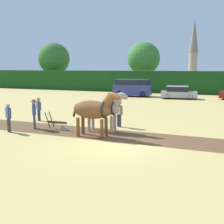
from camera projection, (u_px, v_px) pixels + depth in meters
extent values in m
plane|color=tan|center=(113.00, 145.00, 13.36)|extent=(240.00, 240.00, 0.00)
cube|color=brown|center=(40.00, 128.00, 17.09)|extent=(25.86, 3.05, 0.01)
cube|color=#194719|center=(185.00, 82.00, 39.51)|extent=(71.25, 1.76, 3.15)
cylinder|color=#4C3823|center=(55.00, 77.00, 51.54)|extent=(0.44, 0.44, 3.66)
sphere|color=#2D6628|center=(54.00, 59.00, 51.01)|extent=(5.68, 5.68, 5.68)
cylinder|color=#423323|center=(143.00, 79.00, 46.07)|extent=(0.44, 0.44, 3.65)
sphere|color=#387533|center=(144.00, 58.00, 45.55)|extent=(5.30, 5.30, 5.30)
cylinder|color=gray|center=(193.00, 66.00, 80.75)|extent=(2.43, 2.43, 7.82)
cone|color=slate|center=(194.00, 35.00, 79.38)|extent=(2.68, 2.68, 9.56)
ellipsoid|color=brown|center=(92.00, 110.00, 14.84)|extent=(2.17, 1.06, 0.97)
cylinder|color=brown|center=(106.00, 127.00, 14.99)|extent=(0.18, 0.18, 1.01)
cylinder|color=brown|center=(102.00, 129.00, 14.47)|extent=(0.18, 0.18, 1.01)
cylinder|color=brown|center=(83.00, 125.00, 15.50)|extent=(0.18, 0.18, 1.01)
cylinder|color=brown|center=(78.00, 127.00, 14.99)|extent=(0.18, 0.18, 1.01)
cylinder|color=brown|center=(108.00, 101.00, 14.43)|extent=(0.82, 0.47, 0.88)
ellipsoid|color=brown|center=(115.00, 96.00, 14.24)|extent=(0.68, 0.27, 0.54)
cube|color=black|center=(111.00, 97.00, 14.33)|extent=(0.40, 0.09, 0.53)
cylinder|color=black|center=(75.00, 110.00, 15.23)|extent=(0.30, 0.13, 0.71)
torus|color=black|center=(105.00, 109.00, 14.55)|extent=(0.13, 0.98, 0.98)
ellipsoid|color=#B2A38E|center=(102.00, 108.00, 16.04)|extent=(2.17, 0.98, 0.90)
cylinder|color=#B2A38E|center=(115.00, 123.00, 16.16)|extent=(0.18, 0.18, 0.96)
cylinder|color=#B2A38E|center=(111.00, 125.00, 15.68)|extent=(0.18, 0.18, 0.96)
cylinder|color=#B2A38E|center=(93.00, 121.00, 16.67)|extent=(0.18, 0.18, 0.96)
cylinder|color=#B2A38E|center=(89.00, 123.00, 16.20)|extent=(0.18, 0.18, 0.96)
cylinder|color=#B2A38E|center=(117.00, 100.00, 15.63)|extent=(0.78, 0.44, 0.85)
ellipsoid|color=#B2A38E|center=(123.00, 96.00, 15.44)|extent=(0.68, 0.27, 0.54)
cube|color=gray|center=(120.00, 97.00, 15.53)|extent=(0.39, 0.09, 0.52)
cylinder|color=gray|center=(86.00, 109.00, 16.43)|extent=(0.30, 0.13, 0.71)
torus|color=black|center=(114.00, 107.00, 15.75)|extent=(0.13, 0.91, 0.91)
cube|color=#4C331E|center=(57.00, 122.00, 16.54)|extent=(1.22, 0.12, 0.12)
cube|color=#939399|center=(65.00, 129.00, 16.42)|extent=(0.48, 0.21, 0.39)
cylinder|color=#4C331E|center=(51.00, 119.00, 16.91)|extent=(0.40, 0.07, 0.96)
cylinder|color=#4C331E|center=(48.00, 121.00, 16.55)|extent=(0.40, 0.07, 0.96)
cylinder|color=#4C4C4C|center=(34.00, 121.00, 16.94)|extent=(0.14, 0.14, 0.86)
cylinder|color=#4C4C4C|center=(35.00, 122.00, 16.73)|extent=(0.14, 0.14, 0.86)
cube|color=#3D5184|center=(34.00, 110.00, 16.72)|extent=(0.47, 0.51, 0.61)
sphere|color=tan|center=(34.00, 102.00, 16.65)|extent=(0.23, 0.23, 0.23)
cylinder|color=#3D5184|center=(34.00, 109.00, 17.00)|extent=(0.09, 0.09, 0.57)
cylinder|color=#3D5184|center=(34.00, 111.00, 16.45)|extent=(0.09, 0.09, 0.57)
cylinder|color=#665B4C|center=(34.00, 101.00, 16.64)|extent=(0.44, 0.44, 0.02)
cylinder|color=#665B4C|center=(34.00, 100.00, 16.63)|extent=(0.22, 0.22, 0.10)
cylinder|color=#28334C|center=(118.00, 120.00, 17.46)|extent=(0.14, 0.14, 0.78)
cylinder|color=#28334C|center=(120.00, 121.00, 17.30)|extent=(0.14, 0.14, 0.78)
cube|color=tan|center=(119.00, 110.00, 17.28)|extent=(0.49, 0.42, 0.55)
sphere|color=tan|center=(119.00, 104.00, 17.21)|extent=(0.21, 0.21, 0.21)
cylinder|color=tan|center=(117.00, 110.00, 17.50)|extent=(0.09, 0.09, 0.52)
cylinder|color=tan|center=(122.00, 111.00, 17.06)|extent=(0.09, 0.09, 0.52)
cylinder|color=tan|center=(119.00, 103.00, 17.20)|extent=(0.40, 0.40, 0.02)
cylinder|color=tan|center=(119.00, 102.00, 17.20)|extent=(0.20, 0.20, 0.10)
cylinder|color=#38332D|center=(8.00, 125.00, 16.06)|extent=(0.14, 0.14, 0.82)
cylinder|color=#38332D|center=(9.00, 125.00, 15.88)|extent=(0.14, 0.14, 0.82)
cube|color=#3D5184|center=(8.00, 113.00, 15.86)|extent=(0.51, 0.43, 0.58)
sphere|color=tan|center=(8.00, 106.00, 15.80)|extent=(0.22, 0.22, 0.22)
cylinder|color=#3D5184|center=(7.00, 113.00, 16.09)|extent=(0.09, 0.09, 0.55)
cylinder|color=#3D5184|center=(10.00, 114.00, 15.63)|extent=(0.09, 0.09, 0.55)
cylinder|color=#28334C|center=(39.00, 115.00, 19.40)|extent=(0.14, 0.14, 0.78)
cylinder|color=#28334C|center=(39.00, 116.00, 19.23)|extent=(0.14, 0.14, 0.78)
cube|color=#3D5184|center=(39.00, 106.00, 19.21)|extent=(0.48, 0.43, 0.55)
sphere|color=tan|center=(38.00, 100.00, 19.15)|extent=(0.21, 0.21, 0.21)
cylinder|color=#3D5184|center=(37.00, 106.00, 19.44)|extent=(0.09, 0.09, 0.52)
cylinder|color=#3D5184|center=(40.00, 107.00, 18.98)|extent=(0.09, 0.09, 0.52)
cylinder|color=tan|center=(38.00, 99.00, 19.14)|extent=(0.40, 0.40, 0.02)
cylinder|color=tan|center=(38.00, 99.00, 19.13)|extent=(0.20, 0.20, 0.10)
cube|color=navy|center=(133.00, 90.00, 35.75)|extent=(4.85, 2.26, 1.30)
cube|color=black|center=(133.00, 82.00, 35.60)|extent=(4.27, 2.02, 0.59)
cube|color=navy|center=(133.00, 79.00, 35.55)|extent=(4.27, 2.02, 0.06)
cylinder|color=black|center=(145.00, 93.00, 36.21)|extent=(0.76, 0.27, 0.75)
cylinder|color=black|center=(143.00, 94.00, 34.60)|extent=(0.76, 0.27, 0.75)
cylinder|color=black|center=(123.00, 92.00, 37.06)|extent=(0.76, 0.27, 0.75)
cylinder|color=black|center=(120.00, 94.00, 35.45)|extent=(0.76, 0.27, 0.75)
cube|color=#A8A8B2|center=(179.00, 94.00, 32.98)|extent=(4.30, 2.30, 0.69)
cube|color=black|center=(177.00, 89.00, 32.92)|extent=(2.66, 1.90, 0.57)
cube|color=#A8A8B2|center=(177.00, 86.00, 32.87)|extent=(2.66, 1.90, 0.06)
cylinder|color=black|center=(190.00, 96.00, 33.46)|extent=(0.67, 0.31, 0.64)
cylinder|color=black|center=(190.00, 97.00, 31.99)|extent=(0.67, 0.31, 0.64)
cylinder|color=black|center=(168.00, 95.00, 34.02)|extent=(0.67, 0.31, 0.64)
cylinder|color=black|center=(168.00, 96.00, 32.55)|extent=(0.67, 0.31, 0.64)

